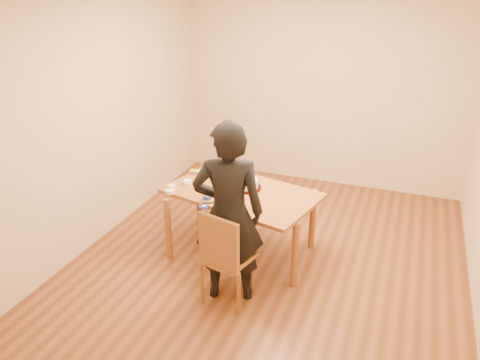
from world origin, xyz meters
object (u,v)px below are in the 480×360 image
(cake_plate, at_px, (247,188))
(person, at_px, (229,214))
(cake, at_px, (247,183))
(dining_table, at_px, (242,193))
(dining_chair, at_px, (227,257))

(cake_plate, bearing_deg, person, -81.50)
(cake_plate, distance_m, person, 0.83)
(cake, bearing_deg, person, -81.50)
(dining_table, bearing_deg, cake, 84.91)
(dining_table, bearing_deg, person, -64.97)
(cake, xyz_separation_m, person, (0.12, -0.81, 0.06))
(dining_table, distance_m, cake_plate, 0.09)
(person, bearing_deg, cake_plate, -100.34)
(cake_plate, bearing_deg, cake, 90.00)
(cake, relative_size, person, 0.14)
(cake_plate, relative_size, cake, 1.27)
(cake_plate, bearing_deg, dining_chair, -81.94)
(cake_plate, relative_size, person, 0.17)
(cake_plate, xyz_separation_m, cake, (0.00, 0.00, 0.05))
(cake, bearing_deg, dining_chair, -81.94)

